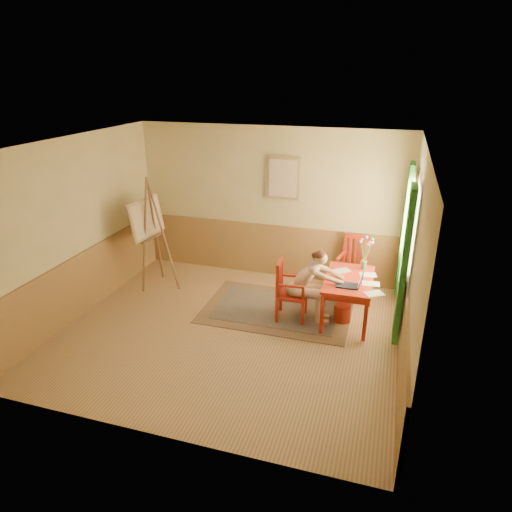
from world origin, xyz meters
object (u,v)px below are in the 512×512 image
(table, at_px, (349,284))
(chair_left, at_px, (289,290))
(easel, at_px, (149,223))
(laptop, at_px, (352,284))
(chair_back, at_px, (353,266))
(figure, at_px, (309,282))

(table, bearing_deg, chair_left, -165.96)
(easel, bearing_deg, laptop, -8.47)
(laptop, xyz_separation_m, easel, (-3.63, 0.54, 0.43))
(table, relative_size, easel, 0.60)
(table, relative_size, chair_back, 1.17)
(laptop, height_order, easel, easel)
(chair_left, distance_m, figure, 0.35)
(table, height_order, figure, figure)
(chair_back, height_order, figure, figure)
(chair_back, distance_m, laptop, 1.30)
(chair_back, bearing_deg, easel, -168.28)
(figure, height_order, easel, easel)
(laptop, relative_size, easel, 0.19)
(figure, bearing_deg, chair_back, 65.43)
(chair_left, xyz_separation_m, chair_back, (0.86, 1.22, 0.02))
(laptop, bearing_deg, chair_back, 94.53)
(figure, relative_size, easel, 0.59)
(table, xyz_separation_m, laptop, (0.07, -0.28, 0.14))
(table, distance_m, chair_left, 0.93)
(chair_back, xyz_separation_m, laptop, (0.10, -1.27, 0.25))
(table, bearing_deg, easel, 175.74)
(figure, xyz_separation_m, easel, (-2.98, 0.46, 0.54))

